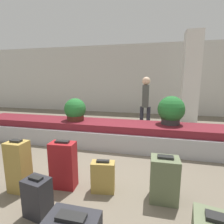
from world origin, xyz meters
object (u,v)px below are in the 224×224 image
Objects in this scene: potted_plant_1 at (171,111)px; suitcase_1 at (37,197)px; traveler_0 at (146,100)px; suitcase_8 at (63,165)px; suitcase_4 at (164,179)px; pillar at (191,79)px; suitcase_3 at (19,166)px; suitcase_5 at (103,177)px; potted_plant_0 at (75,110)px.

suitcase_1 is at bearing -123.33° from potted_plant_1.
suitcase_8 is at bearing 161.45° from traveler_0.
suitcase_1 is 0.76× the size of potted_plant_1.
potted_plant_1 reaches higher than suitcase_4.
pillar is at bearing -44.59° from traveler_0.
suitcase_3 is at bearing -161.99° from suitcase_8.
pillar is 4.40× the size of suitcase_8.
suitcase_3 reaches higher than suitcase_8.
suitcase_8 is 1.12× the size of potted_plant_1.
suitcase_5 is 2.28m from potted_plant_0.
suitcase_4 is at bearing 7.52° from suitcase_3.
traveler_0 is (-0.40, 3.00, 0.69)m from suitcase_4.
potted_plant_1 is (2.31, 0.14, 0.06)m from potted_plant_0.
traveler_0 is (1.04, 3.03, 0.65)m from suitcase_8.
suitcase_5 is 3.13m from traveler_0.
suitcase_5 is 0.61m from suitcase_8.
potted_plant_0 reaches higher than suitcase_8.
suitcase_5 is at bearing -55.42° from potted_plant_0.
suitcase_5 is (-0.83, -0.00, -0.08)m from suitcase_4.
suitcase_4 is (1.46, 0.61, 0.07)m from suitcase_1.
potted_plant_1 is (-0.83, -2.51, -0.71)m from pillar.
potted_plant_0 is at bearing 138.11° from suitcase_4.
suitcase_1 is 0.60m from suitcase_8.
pillar is 4.15× the size of suitcase_3.
potted_plant_0 is at bearing -176.48° from potted_plant_1.
pillar reaches higher than suitcase_1.
potted_plant_1 reaches higher than potted_plant_0.
suitcase_4 is at bearing -103.42° from pillar.
suitcase_8 is (0.02, 0.58, 0.12)m from suitcase_1.
potted_plant_0 is 2.07m from traveler_0.
suitcase_3 is at bearing -176.16° from suitcase_5.
pillar is 1.92× the size of traveler_0.
suitcase_3 reaches higher than suitcase_4.
pillar is 4.19m from potted_plant_0.
suitcase_3 is 1.21m from suitcase_5.
potted_plant_1 reaches higher than suitcase_3.
suitcase_4 is at bearing -8.08° from suitcase_5.
traveler_0 is at bearing 83.80° from suitcase_1.
suitcase_1 is (-2.52, -5.07, -1.36)m from pillar.
potted_plant_0 is 2.32m from potted_plant_1.
traveler_0 is (1.61, 3.25, 0.62)m from suitcase_3.
potted_plant_0 is (-3.15, -2.65, -0.76)m from pillar.
suitcase_1 is 1.58m from suitcase_4.
traveler_0 reaches higher than suitcase_8.
potted_plant_0 is (-1.25, 1.81, 0.61)m from suitcase_5.
suitcase_8 reaches higher than suitcase_1.
pillar reaches higher than suitcase_5.
suitcase_1 is at bearing 164.03° from traveler_0.
suitcase_5 is at bearing 12.39° from suitcase_3.
suitcase_8 is at bearing -70.58° from potted_plant_0.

